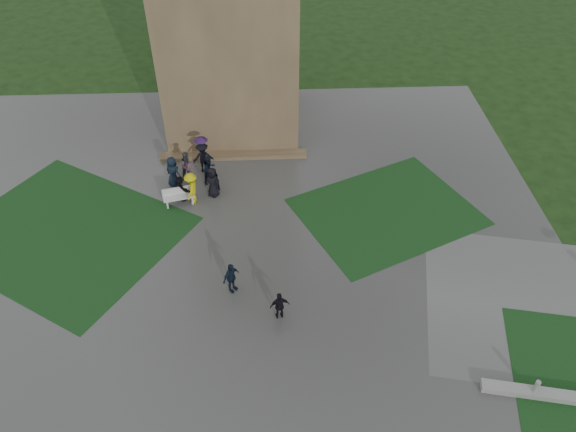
{
  "coord_description": "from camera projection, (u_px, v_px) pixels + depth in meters",
  "views": [
    {
      "loc": [
        2.1,
        -17.99,
        19.79
      ],
      "look_at": [
        3.04,
        3.51,
        1.2
      ],
      "focal_mm": 35.0,
      "sensor_mm": 36.0,
      "label": 1
    }
  ],
  "objects": [
    {
      "name": "pedestrian_near",
      "position": [
        280.0,
        306.0,
        24.55
      ],
      "size": [
        0.96,
        0.66,
        1.5
      ],
      "primitive_type": "imported",
      "rotation": [
        0.0,
        0.0,
        3.33
      ],
      "color": "black",
      "rests_on": "plaza"
    },
    {
      "name": "lawn_inset_right",
      "position": [
        387.0,
        212.0,
        30.51
      ],
      "size": [
        11.12,
        10.15,
        0.01
      ],
      "primitive_type": "cube",
      "rotation": [
        0.0,
        0.0,
        0.44
      ],
      "color": "black",
      "rests_on": "plaza"
    },
    {
      "name": "lawn_inset_left",
      "position": [
        66.0,
        233.0,
        29.19
      ],
      "size": [
        14.1,
        13.46,
        0.01
      ],
      "primitive_type": "cube",
      "rotation": [
        0.0,
        0.0,
        -0.56
      ],
      "color": "black",
      "rests_on": "plaza"
    },
    {
      "name": "plaza",
      "position": [
        228.0,
        256.0,
        27.97
      ],
      "size": [
        34.0,
        34.0,
        0.02
      ],
      "primitive_type": "cube",
      "color": "#3A3A37",
      "rests_on": "ground"
    },
    {
      "name": "tower_plinth",
      "position": [
        233.0,
        155.0,
        34.4
      ],
      "size": [
        9.0,
        0.8,
        0.22
      ],
      "primitive_type": "cube",
      "color": "brown",
      "rests_on": "plaza"
    },
    {
      "name": "visitor_cluster",
      "position": [
        194.0,
        173.0,
        31.37
      ],
      "size": [
        3.38,
        4.05,
        2.55
      ],
      "color": "black",
      "rests_on": "plaza"
    },
    {
      "name": "pedestrian_mid",
      "position": [
        231.0,
        278.0,
        25.7
      ],
      "size": [
        1.07,
        1.08,
        1.65
      ],
      "primitive_type": "imported",
      "rotation": [
        0.0,
        0.0,
        0.82
      ],
      "color": "black",
      "rests_on": "plaza"
    },
    {
      "name": "bench",
      "position": [
        179.0,
        196.0,
        30.72
      ],
      "size": [
        1.8,
        0.94,
        1.0
      ],
      "rotation": [
        0.0,
        0.0,
        0.24
      ],
      "color": "beige",
      "rests_on": "plaza"
    },
    {
      "name": "ground",
      "position": [
        227.0,
        286.0,
        26.47
      ],
      "size": [
        120.0,
        120.0,
        0.0
      ],
      "primitive_type": "plane",
      "color": "black"
    }
  ]
}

